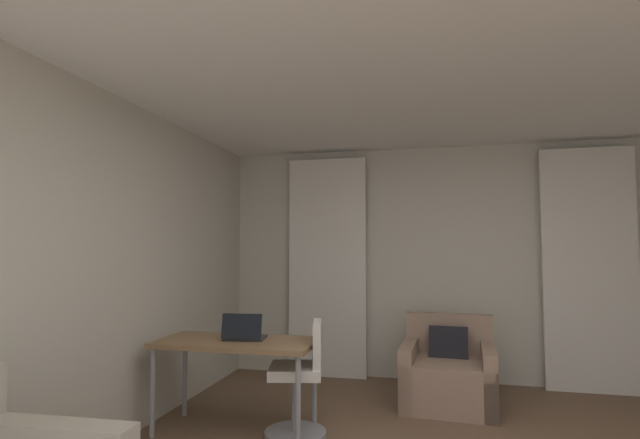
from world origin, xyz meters
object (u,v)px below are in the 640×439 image
(desk, at_px, (236,348))
(desk_chair, at_px, (301,385))
(laptop, at_px, (244,334))
(armchair, at_px, (449,375))

(desk, xyz_separation_m, desk_chair, (0.53, 0.03, -0.26))
(desk, height_order, laptop, laptop)
(armchair, distance_m, laptop, 1.99)
(desk_chair, bearing_deg, desk, -176.54)
(desk, relative_size, laptop, 3.64)
(armchair, xyz_separation_m, laptop, (-1.62, -1.04, 0.49))
(desk, bearing_deg, laptop, 17.02)
(laptop, bearing_deg, desk_chair, 1.77)
(armchair, height_order, desk, armchair)
(laptop, bearing_deg, desk, -162.98)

